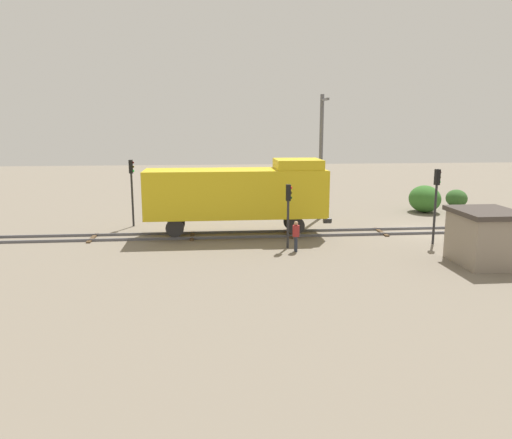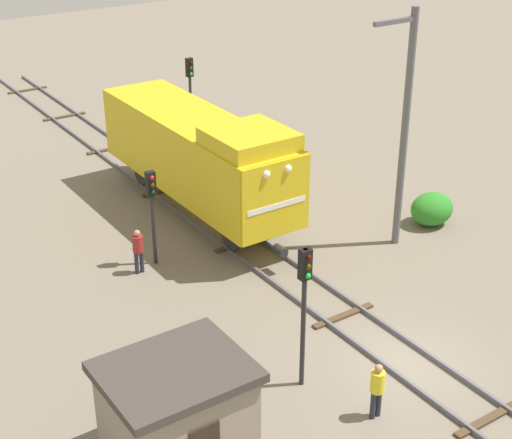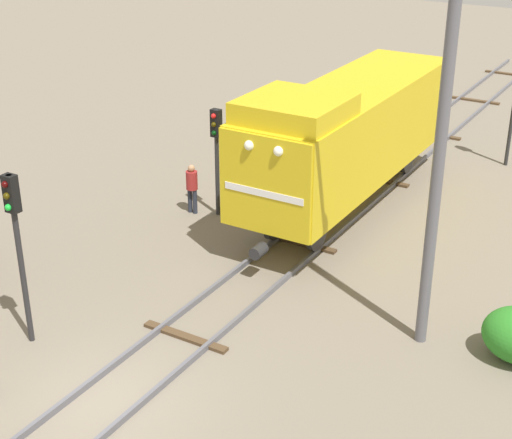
{
  "view_description": "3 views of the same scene",
  "coord_description": "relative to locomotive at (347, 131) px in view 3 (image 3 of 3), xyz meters",
  "views": [
    {
      "loc": [
        -30.47,
        14.04,
        6.96
      ],
      "look_at": [
        -1.3,
        11.25,
        1.27
      ],
      "focal_mm": 35.0,
      "sensor_mm": 36.0,
      "label": 1
    },
    {
      "loc": [
        -14.32,
        -13.21,
        14.08
      ],
      "look_at": [
        0.13,
        8.31,
        1.34
      ],
      "focal_mm": 55.0,
      "sensor_mm": 36.0,
      "label": 2
    },
    {
      "loc": [
        9.88,
        -10.09,
        10.79
      ],
      "look_at": [
        -0.6,
        7.43,
        1.34
      ],
      "focal_mm": 55.0,
      "sensor_mm": 36.0,
      "label": 3
    }
  ],
  "objects": [
    {
      "name": "ground_plane",
      "position": [
        0.0,
        -12.19,
        -2.77
      ],
      "size": [
        108.84,
        108.84,
        0.0
      ],
      "primitive_type": "plane",
      "color": "#756B5B"
    },
    {
      "name": "railway_track",
      "position": [
        0.0,
        -12.19,
        -2.7
      ],
      "size": [
        2.4,
        72.56,
        0.16
      ],
      "color": "#595960",
      "rests_on": "ground"
    },
    {
      "name": "locomotive",
      "position": [
        0.0,
        0.0,
        0.0
      ],
      "size": [
        2.9,
        11.6,
        4.6
      ],
      "color": "gold",
      "rests_on": "railway_track"
    },
    {
      "name": "traffic_signal_near",
      "position": [
        -3.2,
        -11.17,
        0.25
      ],
      "size": [
        0.32,
        0.34,
        4.36
      ],
      "color": "#262628",
      "rests_on": "ground"
    },
    {
      "name": "traffic_signal_mid",
      "position": [
        -3.4,
        -2.55,
        -0.24
      ],
      "size": [
        0.32,
        0.34,
        3.61
      ],
      "color": "#262628",
      "rests_on": "ground"
    },
    {
      "name": "worker_by_signal",
      "position": [
        -4.2,
        -2.86,
        -1.78
      ],
      "size": [
        0.38,
        0.38,
        1.7
      ],
      "rotation": [
        0.0,
        0.0,
        4.85
      ],
      "color": "#262B38",
      "rests_on": "ground"
    },
    {
      "name": "catenary_mast",
      "position": [
        4.94,
        -6.23,
        1.95
      ],
      "size": [
        1.94,
        0.28,
        8.94
      ],
      "color": "#595960",
      "rests_on": "ground"
    }
  ]
}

